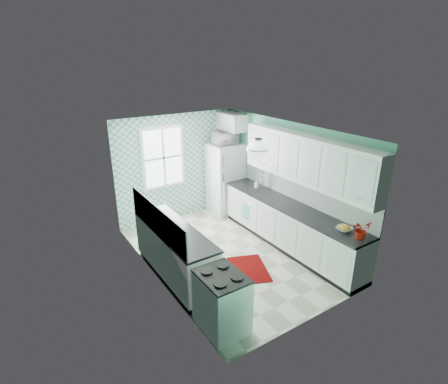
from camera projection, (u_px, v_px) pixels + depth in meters
floor at (229, 255)px, 6.99m from camera, size 3.00×4.40×0.02m
ceiling at (229, 130)px, 6.07m from camera, size 3.00×4.40×0.02m
wall_back at (177, 167)px, 8.25m from camera, size 3.00×0.02×2.50m
wall_front at (319, 247)px, 4.81m from camera, size 3.00×0.02×2.50m
wall_left at (153, 215)px, 5.76m from camera, size 0.02×4.40×2.50m
wall_right at (289, 182)px, 7.30m from camera, size 0.02×4.40×2.50m
accent_wall at (177, 167)px, 8.23m from camera, size 3.00×0.01×2.50m
window at (163, 158)px, 7.92m from camera, size 1.04×0.05×1.44m
backsplash_right at (302, 190)px, 6.99m from camera, size 0.02×3.60×0.51m
backsplash_left at (157, 220)px, 5.73m from camera, size 0.02×2.15×0.51m
upper_cabinets_right at (307, 160)px, 6.50m from camera, size 0.33×3.20×0.90m
upper_cabinet_fridge at (232, 122)px, 8.25m from camera, size 0.40×0.74×0.40m
ceiling_light at (258, 150)px, 5.51m from camera, size 0.34×0.34×0.35m
base_cabinets_right at (289, 227)px, 7.12m from camera, size 0.60×3.60×0.90m
countertop_right at (290, 206)px, 6.94m from camera, size 0.63×3.60×0.04m
base_cabinets_left at (175, 254)px, 6.15m from camera, size 0.60×2.15×0.90m
countertop_left at (174, 230)px, 5.98m from camera, size 0.63×2.15×0.04m
fridge at (225, 179)px, 8.64m from camera, size 0.76×0.75×1.74m
stove at (222, 301)px, 4.96m from camera, size 0.58×0.73×0.88m
sink at (257, 189)px, 7.77m from camera, size 0.44×0.37×0.53m
rug at (249, 269)px, 6.49m from camera, size 0.94×1.10×0.01m
dish_towel at (245, 211)px, 7.77m from camera, size 0.04×0.24×0.36m
fruit_bowl at (344, 229)px, 5.90m from camera, size 0.28×0.28×0.06m
potted_plant at (361, 230)px, 5.61m from camera, size 0.30×0.26×0.31m
soap_bottle at (257, 184)px, 7.83m from camera, size 0.10×0.10×0.18m
microwave at (225, 138)px, 8.27m from camera, size 0.56×0.38×0.31m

